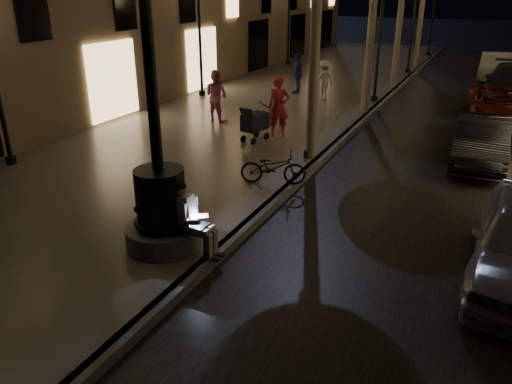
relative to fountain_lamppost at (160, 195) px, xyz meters
The scene contains 22 objects.
ground 13.09m from the fountain_lamppost, 85.60° to the left, with size 120.00×120.00×0.00m, color black.
cobble_lane 13.65m from the fountain_lamppost, 72.90° to the left, with size 6.00×45.00×0.02m, color black.
promenade 13.39m from the fountain_lamppost, 102.99° to the left, with size 8.00×45.00×0.20m, color slate.
curb_strip 13.09m from the fountain_lamppost, 85.60° to the left, with size 0.25×45.00×0.20m, color #59595B.
fountain_lamppost is the anchor object (origin of this frame).
seated_man_laptop 0.68m from the fountain_lamppost, ahead, with size 0.98×0.33×1.35m.
lamp_curb_a 6.37m from the fountain_lamppost, 83.35° to the left, with size 0.36×0.36×4.81m.
lamp_curb_b 14.16m from the fountain_lamppost, 87.14° to the left, with size 0.36×0.36×4.81m.
lamp_curb_c 22.10m from the fountain_lamppost, 88.18° to the left, with size 0.36×0.36×4.81m.
lamp_curb_d 30.08m from the fountain_lamppost, 88.66° to the left, with size 0.36×0.36×4.81m.
lamp_left_b 13.75m from the fountain_lamppost, 118.07° to the left, with size 0.36×0.36×4.81m.
lamp_left_c 23.00m from the fountain_lamppost, 106.22° to the left, with size 0.36×0.36×4.81m.
stroller 6.87m from the fountain_lamppost, 101.15° to the left, with size 0.67×1.21×1.22m.
car_second 9.52m from the fountain_lamppost, 57.96° to the left, with size 1.38×3.96×1.30m, color black.
car_third 14.35m from the fountain_lamppost, 67.66° to the left, with size 2.14×4.65×1.29m, color maroon.
car_rear 18.70m from the fountain_lamppost, 72.05° to the left, with size 2.08×5.12×1.48m, color #2E2D32.
car_fifth 23.50m from the fountain_lamppost, 77.71° to the left, with size 1.44×4.14×1.36m, color #A9A9A4.
pedestrian_red 7.59m from the fountain_lamppost, 96.64° to the left, with size 0.69×0.45×1.88m, color #B3232C.
pedestrian_pink 9.14m from the fountain_lamppost, 113.31° to the left, with size 0.87×0.68×1.80m, color #C3678E.
pedestrian_white 13.33m from the fountain_lamppost, 95.62° to the left, with size 1.07×0.62×1.66m, color silver.
pedestrian_blue 14.40m from the fountain_lamppost, 101.08° to the left, with size 1.03×0.43×1.76m, color navy.
bicycle 3.82m from the fountain_lamppost, 80.84° to the left, with size 0.55×1.59×0.83m, color black.
Camera 1 is at (4.09, -4.72, 4.73)m, focal length 35.00 mm.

